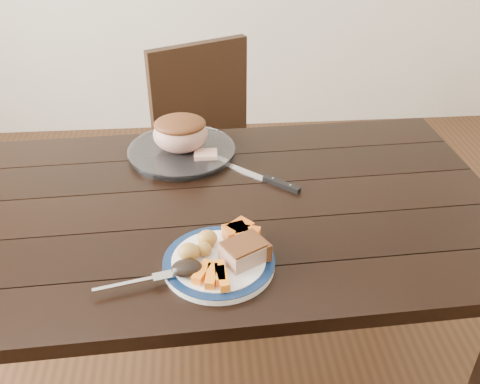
{
  "coord_description": "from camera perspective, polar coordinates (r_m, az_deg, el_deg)",
  "views": [
    {
      "loc": [
        -0.02,
        -1.2,
        1.59
      ],
      "look_at": [
        0.08,
        -0.02,
        0.8
      ],
      "focal_mm": 40.0,
      "sensor_mm": 36.0,
      "label": 1
    }
  ],
  "objects": [
    {
      "name": "plate_rim",
      "position": [
        1.26,
        -2.28,
        -7.29
      ],
      "size": [
        0.26,
        0.26,
        0.02
      ],
      "primitive_type": "torus",
      "color": "#0D1F41",
      "rests_on": "dinner_plate"
    },
    {
      "name": "carrot_batons",
      "position": [
        1.2,
        -2.79,
        -8.82
      ],
      "size": [
        0.08,
        0.09,
        0.02
      ],
      "color": "orange",
      "rests_on": "dinner_plate"
    },
    {
      "name": "roast_joint",
      "position": [
        1.68,
        -6.36,
        6.16
      ],
      "size": [
        0.17,
        0.15,
        0.11
      ],
      "primitive_type": "ellipsoid",
      "color": "tan",
      "rests_on": "serving_platter"
    },
    {
      "name": "ground",
      "position": [
        1.99,
        -2.48,
        -19.35
      ],
      "size": [
        4.0,
        4.0,
        0.0
      ],
      "primitive_type": "plane",
      "color": "#472B16",
      "rests_on": "ground"
    },
    {
      "name": "dinner_plate",
      "position": [
        1.26,
        -2.27,
        -7.59
      ],
      "size": [
        0.26,
        0.26,
        0.02
      ],
      "primitive_type": "cylinder",
      "color": "white",
      "rests_on": "dining_table"
    },
    {
      "name": "cut_slice",
      "position": [
        1.65,
        -3.68,
        3.96
      ],
      "size": [
        0.07,
        0.06,
        0.02
      ],
      "primitive_type": "cube",
      "rotation": [
        0.0,
        0.0,
        -0.02
      ],
      "color": "tan",
      "rests_on": "serving_platter"
    },
    {
      "name": "dining_table",
      "position": [
        1.52,
        -3.08,
        -4.22
      ],
      "size": [
        1.64,
        0.97,
        0.75
      ],
      "rotation": [
        0.0,
        0.0,
        0.04
      ],
      "color": "black",
      "rests_on": "ground"
    },
    {
      "name": "carving_knife",
      "position": [
        1.56,
        3.23,
        1.28
      ],
      "size": [
        0.25,
        0.23,
        0.01
      ],
      "rotation": [
        0.0,
        0.0,
        -0.73
      ],
      "color": "silver",
      "rests_on": "dining_table"
    },
    {
      "name": "roasted_potatoes",
      "position": [
        1.26,
        -4.4,
        -5.79
      ],
      "size": [
        0.09,
        0.09,
        0.04
      ],
      "color": "gold",
      "rests_on": "dinner_plate"
    },
    {
      "name": "pumpkin_wedges",
      "position": [
        1.29,
        0.11,
        -4.46
      ],
      "size": [
        0.1,
        0.09,
        0.04
      ],
      "color": "orange",
      "rests_on": "dinner_plate"
    },
    {
      "name": "chair_far",
      "position": [
        2.21,
        -2.92,
        4.68
      ],
      "size": [
        0.56,
        0.56,
        0.93
      ],
      "rotation": [
        0.0,
        0.0,
        3.56
      ],
      "color": "black",
      "rests_on": "ground"
    },
    {
      "name": "fork",
      "position": [
        1.22,
        -10.66,
        -9.33
      ],
      "size": [
        0.18,
        0.06,
        0.0
      ],
      "rotation": [
        0.0,
        0.0,
        0.23
      ],
      "color": "silver",
      "rests_on": "dinner_plate"
    },
    {
      "name": "dark_mushroom",
      "position": [
        1.21,
        -5.68,
        -8.08
      ],
      "size": [
        0.07,
        0.05,
        0.03
      ],
      "primitive_type": "ellipsoid",
      "color": "black",
      "rests_on": "dinner_plate"
    },
    {
      "name": "pork_slice",
      "position": [
        1.24,
        0.41,
        -6.44
      ],
      "size": [
        0.12,
        0.11,
        0.04
      ],
      "primitive_type": "cube",
      "rotation": [
        0.0,
        0.0,
        0.52
      ],
      "color": "tan",
      "rests_on": "dinner_plate"
    },
    {
      "name": "serving_platter",
      "position": [
        1.71,
        -6.23,
        4.26
      ],
      "size": [
        0.33,
        0.33,
        0.02
      ],
      "primitive_type": "cylinder",
      "color": "white",
      "rests_on": "dining_table"
    }
  ]
}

